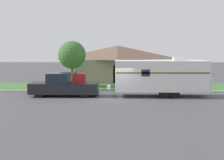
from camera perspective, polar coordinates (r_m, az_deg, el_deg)
name	(u,v)px	position (r m, az deg, el deg)	size (l,w,h in m)	color
ground_plane	(118,99)	(25.56, 1.14, -3.43)	(120.00, 120.00, 0.00)	#47474C
curb_strip	(118,91)	(29.26, 1.14, -2.07)	(80.00, 0.30, 0.14)	#ADADA8
lawn_strip	(118,87)	(32.88, 1.14, -1.26)	(80.00, 7.00, 0.03)	#3D6B33
house_across_street	(118,63)	(38.80, 1.04, 3.21)	(10.82, 6.64, 4.38)	gray
pickup_truck	(64,86)	(27.09, -8.77, -1.04)	(5.93, 2.10, 2.08)	black
travel_trailer	(161,76)	(26.84, 8.97, 0.77)	(9.02, 2.31, 3.35)	black
mailbox	(211,81)	(31.36, 17.59, -0.19)	(0.48, 0.20, 1.23)	brown
tree_in_yard	(72,55)	(33.35, -7.32, 4.57)	(2.95, 2.95, 4.85)	brown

